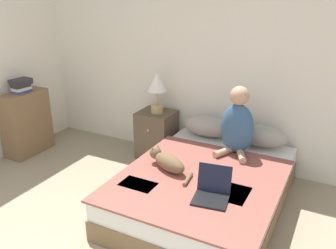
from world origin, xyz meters
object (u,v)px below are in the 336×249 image
Objects in this scene: bookshelf at (27,123)px; bed at (206,189)px; cat_tabby at (167,161)px; person_sitting at (237,125)px; pillow_near at (207,126)px; nightstand at (157,134)px; table_lamp at (157,86)px; laptop_open at (212,192)px; pillow_far at (261,136)px; book_stack_top at (21,85)px.

bed is at bearing -2.48° from bookshelf.
person_sitting is at bearing -102.12° from cat_tabby.
bed is 0.47m from cat_tabby.
pillow_near reaches higher than bed.
nightstand is 0.63m from table_lamp.
pillow_near is 1.10× the size of cat_tabby.
bookshelf is at bearing 160.19° from laptop_open.
nightstand is 0.74× the size of bookshelf.
person_sitting reaches higher than pillow_far.
bed is 3.34× the size of pillow_far.
pillow_near is at bearing 17.42° from bookshelf.
bookshelf is at bearing -156.90° from nightstand.
table_lamp is at bearing 22.35° from book_stack_top.
pillow_far is 1.18× the size of table_lamp.
nightstand is (-0.98, 0.77, 0.10)m from bed.
bookshelf is (-1.56, -0.64, -0.53)m from table_lamp.
bed is 0.54m from laptop_open.
pillow_near is 0.77m from table_lamp.
bed is at bearing -111.29° from pillow_far.
book_stack_top is at bearing -162.61° from pillow_near.
pillow_far is at bearing 57.58° from person_sitting.
nightstand is at bearing 23.10° from bookshelf.
book_stack_top is (-1.56, -0.64, -0.03)m from table_lamp.
cat_tabby is 0.62m from laptop_open.
table_lamp reaches higher than bookshelf.
bookshelf is 0.50m from book_stack_top.
cat_tabby is at bearing -155.29° from bed.
bed is 0.92m from pillow_near.
person_sitting is at bearing 86.78° from laptop_open.
laptop_open is at bearing -84.47° from person_sitting.
bed is at bearing -38.16° from table_lamp.
laptop_open is 0.55× the size of nightstand.
table_lamp is at bearing -32.85° from cat_tabby.
bed is at bearing -2.51° from book_stack_top.
table_lamp is at bearing 126.12° from laptop_open.
bookshelf reaches higher than pillow_far.
pillow_far is 0.81× the size of person_sitting.
pillow_far is at bearing 1.52° from nightstand.
bed is 7.74× the size of book_stack_top.
bed is at bearing -68.71° from pillow_near.
pillow_near is at bearing 2.95° from nightstand.
nightstand is (-0.64, 0.92, -0.18)m from cat_tabby.
book_stack_top is (0.00, 0.00, 0.50)m from bookshelf.
cat_tabby is 1.19m from table_lamp.
pillow_far reaches higher than bed.
pillow_far is 1.31m from nightstand.
person_sitting is at bearing -34.03° from pillow_near.
bed is 3.69× the size of cat_tabby.
pillow_far is 1.23m from laptop_open.
person_sitting reaches higher than laptop_open.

